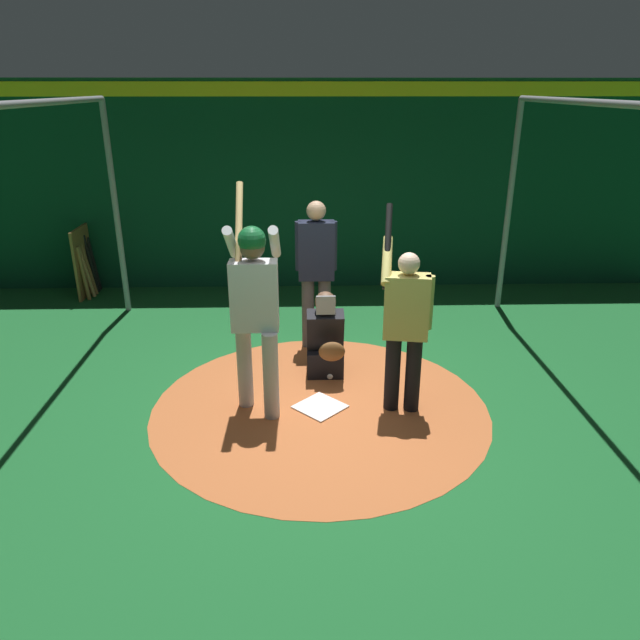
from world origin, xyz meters
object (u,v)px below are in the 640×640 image
(bat_rack, at_px, (89,261))
(baseball_0, at_px, (330,376))
(batter, at_px, (254,302))
(catcher, at_px, (326,342))
(visitor, at_px, (405,322))
(umpire, at_px, (316,267))
(home_plate, at_px, (320,407))

(bat_rack, bearing_deg, baseball_0, 48.98)
(bat_rack, bearing_deg, batter, 37.25)
(catcher, bearing_deg, batter, -42.07)
(visitor, bearing_deg, batter, -81.23)
(catcher, distance_m, visitor, 1.19)
(umpire, bearing_deg, visitor, 27.38)
(home_plate, height_order, bat_rack, bat_rack)
(batter, bearing_deg, baseball_0, 130.60)
(visitor, height_order, baseball_0, visitor)
(visitor, relative_size, bat_rack, 1.88)
(bat_rack, xyz_separation_m, baseball_0, (3.13, 3.60, -0.45))
(visitor, height_order, bat_rack, visitor)
(home_plate, distance_m, visitor, 1.22)
(baseball_0, bearing_deg, umpire, -172.10)
(catcher, xyz_separation_m, bat_rack, (-2.99, -3.56, 0.10))
(batter, xyz_separation_m, baseball_0, (-0.63, 0.74, -1.10))
(batter, distance_m, umpire, 1.68)
(umpire, xyz_separation_m, bat_rack, (-2.21, -3.47, -0.53))
(catcher, height_order, baseball_0, catcher)
(home_plate, height_order, baseball_0, baseball_0)
(batter, height_order, baseball_0, batter)
(batter, distance_m, bat_rack, 4.77)
(home_plate, bearing_deg, batter, -87.90)
(bat_rack, height_order, baseball_0, bat_rack)
(home_plate, distance_m, bat_rack, 5.13)
(home_plate, xyz_separation_m, bat_rack, (-3.74, -3.47, 0.48))
(catcher, relative_size, baseball_0, 13.23)
(home_plate, bearing_deg, umpire, -179.92)
(visitor, bearing_deg, bat_rack, -122.45)
(catcher, bearing_deg, bat_rack, -130.10)
(umpire, bearing_deg, baseball_0, 7.90)
(batter, distance_m, baseball_0, 1.47)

